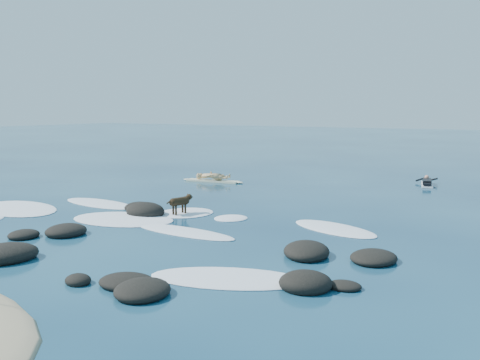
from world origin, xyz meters
The scene contains 6 objects.
ground centered at (0.00, 0.00, 0.00)m, with size 160.00×160.00×0.00m, color #0A2642.
reef_rocks centered at (-0.22, -2.48, 0.11)m, with size 13.87×7.40×0.59m.
breaking_foam centered at (-1.57, -0.52, 0.01)m, with size 14.08×7.90×0.12m.
standing_surfer_rig centered at (-3.45, 8.51, 0.69)m, with size 3.08×0.86×1.75m.
paddling_surfer_rig centered at (5.39, 12.43, 0.13)m, with size 1.08×2.19×0.38m.
dog centered at (0.01, 1.44, 0.46)m, with size 0.45×1.07×0.69m.
Camera 1 is at (10.22, -12.06, 3.41)m, focal length 40.00 mm.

